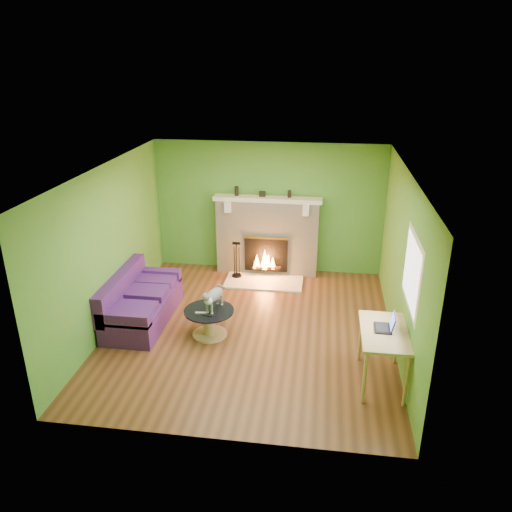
{
  "coord_description": "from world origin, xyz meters",
  "views": [
    {
      "loc": [
        1.06,
        -6.94,
        4.15
      ],
      "look_at": [
        0.04,
        0.4,
        1.12
      ],
      "focal_mm": 35.0,
      "sensor_mm": 36.0,
      "label": 1
    }
  ],
  "objects_px": {
    "desk": "(384,337)",
    "cat": "(214,297)",
    "sofa": "(140,303)",
    "coffee_table": "(209,321)"
  },
  "relations": [
    {
      "from": "coffee_table",
      "to": "desk",
      "type": "distance_m",
      "value": 2.73
    },
    {
      "from": "desk",
      "to": "cat",
      "type": "height_order",
      "value": "cat"
    },
    {
      "from": "sofa",
      "to": "desk",
      "type": "relative_size",
      "value": 1.71
    },
    {
      "from": "sofa",
      "to": "cat",
      "type": "relative_size",
      "value": 2.84
    },
    {
      "from": "sofa",
      "to": "cat",
      "type": "bearing_deg",
      "value": -11.61
    },
    {
      "from": "desk",
      "to": "cat",
      "type": "xyz_separation_m",
      "value": [
        -2.48,
        0.91,
        -0.05
      ]
    },
    {
      "from": "desk",
      "to": "cat",
      "type": "distance_m",
      "value": 2.64
    },
    {
      "from": "cat",
      "to": "sofa",
      "type": "bearing_deg",
      "value": -175.3
    },
    {
      "from": "desk",
      "to": "cat",
      "type": "relative_size",
      "value": 1.66
    },
    {
      "from": "coffee_table",
      "to": "desk",
      "type": "relative_size",
      "value": 0.74
    }
  ]
}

